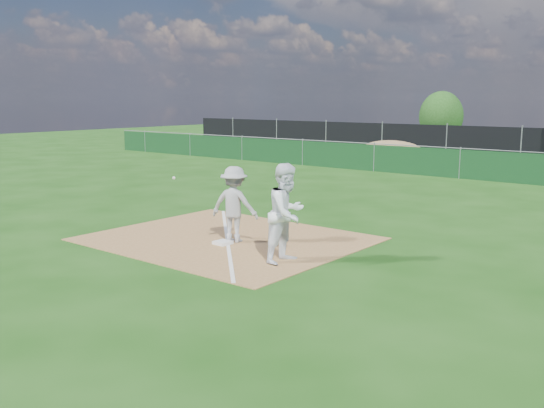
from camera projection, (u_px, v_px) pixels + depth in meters
The scene contains 12 objects.
ground at pixel (403, 193), 21.18m from camera, with size 90.00×90.00×0.00m, color #17460F.
infield_dirt at pixel (227, 239), 14.28m from camera, with size 6.00×5.00×0.02m, color olive.
foul_line at pixel (227, 238), 14.28m from camera, with size 0.08×7.00×0.01m, color white.
green_fence at pixel (460, 164), 24.90m from camera, with size 44.00×0.05×1.20m, color #0E3316.
dirt_mound at pixel (391, 152), 30.68m from camera, with size 3.38×2.60×1.17m, color olive.
black_fence at pixel (521, 145), 30.98m from camera, with size 46.00×0.04×1.80m, color black.
first_base at pixel (223, 243), 13.73m from camera, with size 0.35×0.35×0.07m, color white.
play_at_first at pixel (234, 204), 13.84m from camera, with size 2.76×0.95×1.74m.
runner at pixel (287, 213), 12.15m from camera, with size 0.98×0.76×2.02m, color white.
car_left at pixel (444, 137), 38.87m from camera, with size 1.86×4.62×1.57m, color #A0A4A8.
car_mid at pixel (524, 142), 34.87m from camera, with size 1.65×4.73×1.56m, color black.
tree_left at pixel (441, 116), 44.45m from camera, with size 3.18×3.18×3.78m.
Camera 1 is at (9.57, -9.16, 3.30)m, focal length 40.00 mm.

